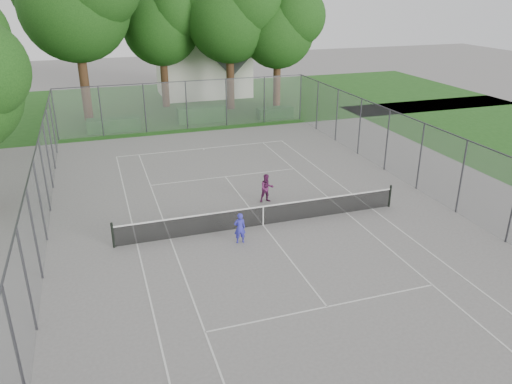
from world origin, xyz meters
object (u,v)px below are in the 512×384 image
object	(u,v)px
tennis_net	(263,215)
house	(202,51)
girl_player	(240,228)
woman_player	(267,188)

from	to	relation	value
tennis_net	house	world-z (taller)	house
girl_player	tennis_net	bearing A→B (deg)	-136.86
house	woman_player	xyz separation A→B (m)	(-3.00, -26.69, -3.37)
tennis_net	girl_player	world-z (taller)	girl_player
girl_player	house	bearing A→B (deg)	-97.04
tennis_net	woman_player	size ratio (longest dim) A/B	9.06
girl_player	woman_player	xyz separation A→B (m)	(2.45, 3.61, 0.05)
tennis_net	girl_player	size ratio (longest dim) A/B	9.75
tennis_net	house	xyz separation A→B (m)	(4.02, 29.10, 3.57)
house	girl_player	xyz separation A→B (m)	(-5.45, -30.30, -3.42)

